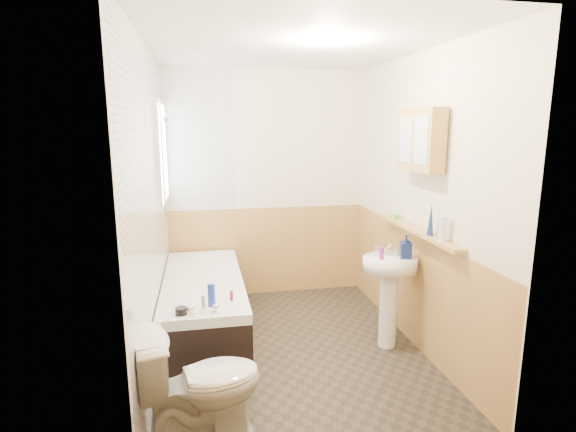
# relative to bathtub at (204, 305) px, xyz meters

# --- Properties ---
(floor) EXTENTS (2.80, 2.80, 0.00)m
(floor) POSITION_rel_bathtub_xyz_m (0.73, -0.44, -0.29)
(floor) COLOR black
(floor) RESTS_ON ground
(ceiling) EXTENTS (2.80, 2.80, 0.00)m
(ceiling) POSITION_rel_bathtub_xyz_m (0.73, -0.44, 2.21)
(ceiling) COLOR white
(ceiling) RESTS_ON ground
(wall_back) EXTENTS (2.20, 0.02, 2.50)m
(wall_back) POSITION_rel_bathtub_xyz_m (0.73, 0.97, 0.96)
(wall_back) COLOR beige
(wall_back) RESTS_ON ground
(wall_front) EXTENTS (2.20, 0.02, 2.50)m
(wall_front) POSITION_rel_bathtub_xyz_m (0.73, -1.85, 0.96)
(wall_front) COLOR beige
(wall_front) RESTS_ON ground
(wall_left) EXTENTS (0.02, 2.80, 2.50)m
(wall_left) POSITION_rel_bathtub_xyz_m (-0.38, -0.44, 0.96)
(wall_left) COLOR beige
(wall_left) RESTS_ON ground
(wall_right) EXTENTS (0.02, 2.80, 2.50)m
(wall_right) POSITION_rel_bathtub_xyz_m (1.84, -0.44, 0.96)
(wall_right) COLOR beige
(wall_right) RESTS_ON ground
(wainscot_right) EXTENTS (0.01, 2.80, 1.00)m
(wainscot_right) POSITION_rel_bathtub_xyz_m (1.82, -0.44, 0.21)
(wainscot_right) COLOR tan
(wainscot_right) RESTS_ON wall_right
(wainscot_front) EXTENTS (2.20, 0.01, 1.00)m
(wainscot_front) POSITION_rel_bathtub_xyz_m (0.73, -1.83, 0.21)
(wainscot_front) COLOR tan
(wainscot_front) RESTS_ON wall_front
(wainscot_back) EXTENTS (2.20, 0.01, 1.00)m
(wainscot_back) POSITION_rel_bathtub_xyz_m (0.73, 0.95, 0.21)
(wainscot_back) COLOR tan
(wainscot_back) RESTS_ON wall_back
(tile_cladding_left) EXTENTS (0.01, 2.80, 2.50)m
(tile_cladding_left) POSITION_rel_bathtub_xyz_m (-0.36, -0.44, 0.96)
(tile_cladding_left) COLOR white
(tile_cladding_left) RESTS_ON wall_left
(tile_return_back) EXTENTS (0.75, 0.01, 1.50)m
(tile_return_back) POSITION_rel_bathtub_xyz_m (0.01, 0.95, 1.46)
(tile_return_back) COLOR white
(tile_return_back) RESTS_ON wall_back
(window) EXTENTS (0.03, 0.79, 0.99)m
(window) POSITION_rel_bathtub_xyz_m (-0.33, 0.51, 1.36)
(window) COLOR white
(window) RESTS_ON wall_left
(bathtub) EXTENTS (0.70, 1.79, 0.69)m
(bathtub) POSITION_rel_bathtub_xyz_m (0.00, 0.00, 0.00)
(bathtub) COLOR black
(bathtub) RESTS_ON floor
(shower_riser) EXTENTS (0.10, 0.07, 1.08)m
(shower_riser) POSITION_rel_bathtub_xyz_m (-0.31, 0.25, 1.41)
(shower_riser) COLOR silver
(shower_riser) RESTS_ON wall_left
(toilet) EXTENTS (0.82, 0.56, 0.73)m
(toilet) POSITION_rel_bathtub_xyz_m (-0.03, -1.44, 0.08)
(toilet) COLOR white
(toilet) RESTS_ON floor
(sink) EXTENTS (0.47, 0.38, 0.92)m
(sink) POSITION_rel_bathtub_xyz_m (1.57, -0.53, 0.29)
(sink) COLOR white
(sink) RESTS_ON floor
(pine_shelf) EXTENTS (0.10, 1.29, 0.03)m
(pine_shelf) POSITION_rel_bathtub_xyz_m (1.77, -0.58, 0.75)
(pine_shelf) COLOR tan
(pine_shelf) RESTS_ON wall_right
(medicine_cabinet) EXTENTS (0.14, 0.55, 0.49)m
(medicine_cabinet) POSITION_rel_bathtub_xyz_m (1.74, -0.61, 1.51)
(medicine_cabinet) COLOR tan
(medicine_cabinet) RESTS_ON wall_right
(foam_can) EXTENTS (0.06, 0.06, 0.19)m
(foam_can) POSITION_rel_bathtub_xyz_m (1.77, -0.98, 0.86)
(foam_can) COLOR silver
(foam_can) RESTS_ON pine_shelf
(green_bottle) EXTENTS (0.07, 0.07, 0.25)m
(green_bottle) POSITION_rel_bathtub_xyz_m (1.77, -0.80, 0.89)
(green_bottle) COLOR navy
(green_bottle) RESTS_ON pine_shelf
(black_jar) EXTENTS (0.07, 0.07, 0.05)m
(black_jar) POSITION_rel_bathtub_xyz_m (1.77, -0.14, 0.79)
(black_jar) COLOR #59C647
(black_jar) RESTS_ON pine_shelf
(soap_bottle) EXTENTS (0.14, 0.22, 0.09)m
(soap_bottle) POSITION_rel_bathtub_xyz_m (1.68, -0.58, 0.57)
(soap_bottle) COLOR navy
(soap_bottle) RESTS_ON sink
(clear_bottle) EXTENTS (0.05, 0.05, 0.10)m
(clear_bottle) POSITION_rel_bathtub_xyz_m (1.46, -0.58, 0.58)
(clear_bottle) COLOR purple
(clear_bottle) RESTS_ON sink
(blue_gel) EXTENTS (0.06, 0.05, 0.18)m
(blue_gel) POSITION_rel_bathtub_xyz_m (0.06, -0.68, 0.35)
(blue_gel) COLOR #19339E
(blue_gel) RESTS_ON bathtub
(cream_jar) EXTENTS (0.10, 0.10, 0.05)m
(cream_jar) POSITION_rel_bathtub_xyz_m (-0.16, -0.79, 0.29)
(cream_jar) COLOR black
(cream_jar) RESTS_ON bathtub
(orange_bottle) EXTENTS (0.03, 0.03, 0.08)m
(orange_bottle) POSITION_rel_bathtub_xyz_m (0.22, -0.59, 0.30)
(orange_bottle) COLOR maroon
(orange_bottle) RESTS_ON bathtub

